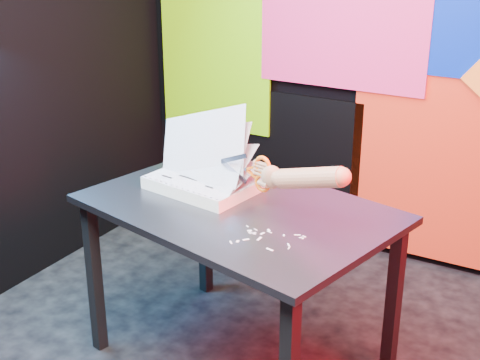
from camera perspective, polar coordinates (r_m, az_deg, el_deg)
The scene contains 7 objects.
room at distance 2.25m, azimuth 0.83°, elevation 9.48°, with size 3.01×3.01×2.71m.
backdrop at distance 3.64m, azimuth 13.05°, elevation 7.23°, with size 2.88×0.05×2.08m.
work_table at distance 2.70m, azimuth -0.16°, elevation -3.94°, with size 1.34×1.04×0.75m.
printout_stack at distance 2.82m, azimuth -3.13°, elevation -0.08°, with size 0.51×0.37×0.39m.
scissors at distance 2.59m, azimuth 1.64°, elevation 0.60°, with size 0.26×0.06×0.15m.
hand_forearm at distance 2.45m, azimuth 5.44°, elevation 0.21°, with size 0.42×0.13×0.17m.
paper_clippings at distance 2.40m, azimuth 2.22°, elevation -4.91°, with size 0.23×0.19×0.00m.
Camera 1 is at (1.07, -1.93, 1.82)m, focal length 50.00 mm.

